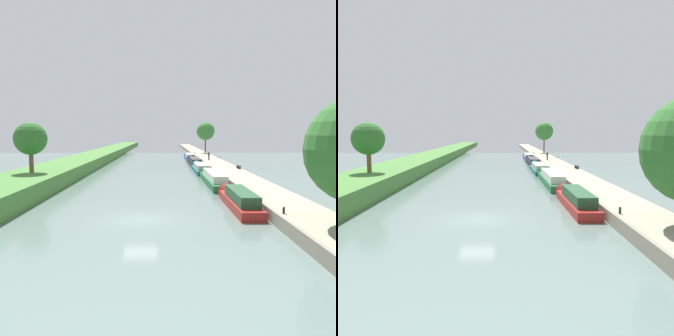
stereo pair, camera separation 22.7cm
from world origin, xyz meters
TOP-DOWN VIEW (x-y plane):
  - ground_plane at (0.00, 0.00)m, footprint 160.00×160.00m
  - right_towpath at (11.34, 0.00)m, footprint 4.00×260.00m
  - stone_quay at (9.22, 0.00)m, footprint 0.25×260.00m
  - narrowboat_red at (7.95, 4.01)m, footprint 1.85×10.48m
  - narrowboat_green at (7.73, 17.21)m, footprint 1.94×14.12m
  - narrowboat_teal at (7.61, 30.34)m, footprint 2.12×11.79m
  - narrowboat_black at (7.85, 43.52)m, footprint 2.16×13.66m
  - narrowboat_blue at (7.88, 56.53)m, footprint 1.97×11.48m
  - tree_rightbank_midnear at (12.75, 65.65)m, footprint 4.67×4.67m
  - tree_leftbank_downstream at (-12.94, 13.86)m, footprint 3.59×3.59m
  - person_walking at (10.59, 42.42)m, footprint 0.34×0.34m
  - mooring_bollard_near at (9.64, -2.04)m, footprint 0.16×0.16m
  - mooring_bollard_far at (9.64, 61.69)m, footprint 0.16×0.16m
  - park_bench at (12.89, 26.46)m, footprint 0.44×1.50m

SIDE VIEW (x-z plane):
  - ground_plane at x=0.00m, z-range 0.00..0.00m
  - right_towpath at x=11.34m, z-range 0.00..0.86m
  - stone_quay at x=9.22m, z-range 0.00..0.91m
  - narrowboat_blue at x=7.88m, z-range -0.44..1.47m
  - narrowboat_black at x=7.85m, z-range -0.49..1.56m
  - narrowboat_teal at x=7.61m, z-range -0.49..1.56m
  - narrowboat_red at x=7.95m, z-range -0.41..1.69m
  - narrowboat_green at x=7.73m, z-range -0.41..1.72m
  - mooring_bollard_near at x=9.64m, z-range 0.86..1.31m
  - mooring_bollard_far at x=9.64m, z-range 0.86..1.31m
  - park_bench at x=12.89m, z-range 0.97..1.44m
  - person_walking at x=10.59m, z-range 0.90..2.56m
  - tree_leftbank_downstream at x=-12.94m, z-range 2.74..8.28m
  - tree_rightbank_midnear at x=12.75m, z-range 2.50..10.49m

